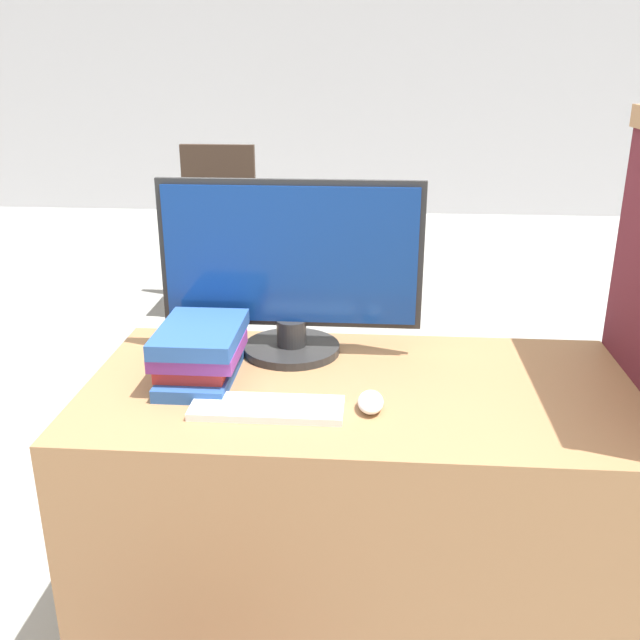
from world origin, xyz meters
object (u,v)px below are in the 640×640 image
mouse (371,402)px  far_chair (216,219)px  keyboard (267,408)px  monitor (291,269)px  book_stack (200,352)px

mouse → far_chair: (-0.93, 2.76, -0.22)m
keyboard → monitor: bearing=87.4°
keyboard → book_stack: 0.24m
keyboard → far_chair: size_ratio=0.33×
monitor → mouse: (0.20, -0.29, -0.20)m
book_stack → far_chair: (-0.55, 2.63, -0.27)m
keyboard → far_chair: bearing=104.5°
keyboard → mouse: (0.21, 0.03, 0.01)m
mouse → monitor: bearing=124.0°
keyboard → mouse: bearing=7.0°
keyboard → far_chair: (-0.72, 2.78, -0.21)m
mouse → far_chair: size_ratio=0.10×
book_stack → far_chair: far_chair is taller
mouse → far_chair: 2.92m
book_stack → far_chair: 2.70m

